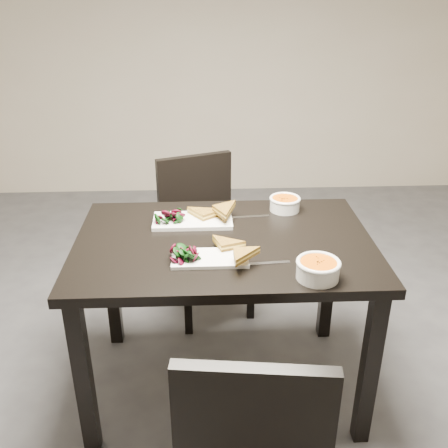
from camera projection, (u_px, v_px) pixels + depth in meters
name	position (u px, v px, depth m)	size (l,w,h in m)	color
ground	(185.00, 393.00, 2.31)	(5.00, 5.00, 0.00)	#47474C
table	(224.00, 261.00, 2.09)	(1.20, 0.80, 0.75)	black
chair_near	(252.00, 439.00, 1.49)	(0.47, 0.47, 0.85)	black
chair_far	(202.00, 225.00, 2.78)	(0.54, 0.54, 0.85)	black
plate_near	(210.00, 258.00, 1.90)	(0.29, 0.14, 0.01)	white
sandwich_near	(227.00, 249.00, 1.90)	(0.14, 0.11, 0.05)	olive
salad_near	(183.00, 253.00, 1.88)	(0.09, 0.08, 0.04)	black
soup_bowl_near	(318.00, 268.00, 1.77)	(0.16, 0.16, 0.07)	white
cutlery_near	(266.00, 263.00, 1.88)	(0.18, 0.02, 0.00)	silver
plate_far	(193.00, 221.00, 2.19)	(0.34, 0.17, 0.02)	white
sandwich_far	(208.00, 214.00, 2.17)	(0.17, 0.13, 0.06)	olive
salad_far	(169.00, 214.00, 2.18)	(0.11, 0.10, 0.05)	black
soup_bowl_far	(285.00, 203.00, 2.30)	(0.14, 0.14, 0.06)	white
cutlery_far	(249.00, 217.00, 2.25)	(0.18, 0.02, 0.00)	silver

